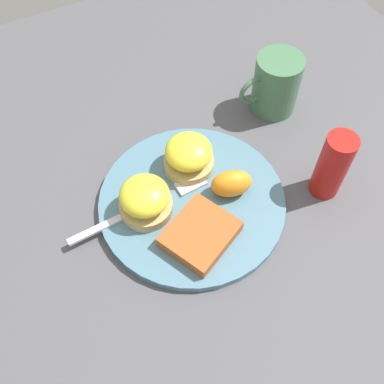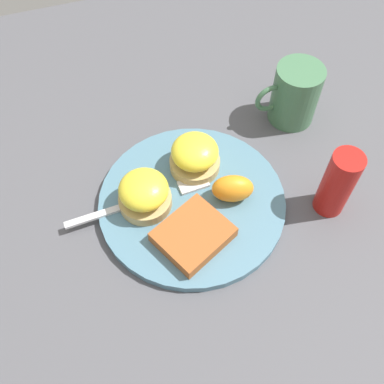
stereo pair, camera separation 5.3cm
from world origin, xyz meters
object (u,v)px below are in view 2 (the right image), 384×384
(fork, at_px, (148,199))
(sandwich_benedict_left, at_px, (195,156))
(orange_wedge, at_px, (233,189))
(hashbrown_patty, at_px, (193,235))
(cup, at_px, (294,95))
(sandwich_benedict_right, at_px, (144,193))
(condiment_bottle, at_px, (338,184))

(fork, bearing_deg, sandwich_benedict_left, -157.11)
(sandwich_benedict_left, bearing_deg, orange_wedge, 116.00)
(orange_wedge, xyz_separation_m, fork, (0.12, -0.03, -0.02))
(hashbrown_patty, relative_size, cup, 0.86)
(cup, bearing_deg, sandwich_benedict_left, 17.55)
(sandwich_benedict_right, distance_m, fork, 0.03)
(sandwich_benedict_left, height_order, fork, sandwich_benedict_left)
(cup, xyz_separation_m, condiment_bottle, (0.02, 0.18, 0.01))
(sandwich_benedict_left, height_order, hashbrown_patty, sandwich_benedict_left)
(cup, distance_m, condiment_bottle, 0.18)
(fork, height_order, condiment_bottle, condiment_bottle)
(cup, bearing_deg, fork, 19.22)
(fork, bearing_deg, hashbrown_patty, 117.93)
(cup, bearing_deg, hashbrown_patty, 37.26)
(condiment_bottle, bearing_deg, sandwich_benedict_left, -35.56)
(fork, relative_size, condiment_bottle, 1.90)
(sandwich_benedict_left, distance_m, hashbrown_patty, 0.12)
(sandwich_benedict_right, bearing_deg, cup, -160.13)
(orange_wedge, xyz_separation_m, condiment_bottle, (-0.13, 0.05, 0.02))
(hashbrown_patty, height_order, cup, cup)
(sandwich_benedict_right, xyz_separation_m, fork, (-0.01, -0.01, -0.02))
(sandwich_benedict_right, distance_m, hashbrown_patty, 0.09)
(orange_wedge, bearing_deg, sandwich_benedict_left, -64.00)
(fork, bearing_deg, condiment_bottle, 161.38)
(condiment_bottle, bearing_deg, fork, -18.62)
(hashbrown_patty, relative_size, fork, 0.43)
(orange_wedge, distance_m, cup, 0.20)
(hashbrown_patty, xyz_separation_m, fork, (0.04, -0.08, -0.01))
(orange_wedge, bearing_deg, hashbrown_patty, 31.70)
(condiment_bottle, bearing_deg, sandwich_benedict_right, -17.20)
(fork, height_order, cup, cup)
(sandwich_benedict_left, relative_size, condiment_bottle, 0.67)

